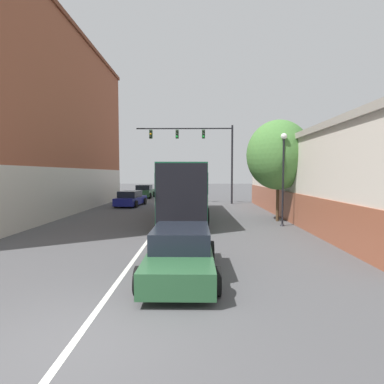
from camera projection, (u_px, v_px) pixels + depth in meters
name	position (u px, v px, depth m)	size (l,w,h in m)	color
ground_plane	(74.00, 342.00, 5.00)	(160.00, 160.00, 0.00)	#4C4C4F
lane_center_line	(164.00, 219.00, 18.63)	(0.14, 39.31, 0.01)	silver
building_left_brick	(29.00, 119.00, 21.34)	(7.16, 23.47, 13.28)	#995138
building_right_storefront	(343.00, 177.00, 18.28)	(7.36, 21.93, 5.00)	beige
bus	(184.00, 188.00, 19.47)	(2.92, 11.78, 3.36)	#145133
hatchback_foreground	(181.00, 253.00, 8.27)	(1.98, 4.25, 1.31)	#285633
parked_car_left_near	(144.00, 192.00, 35.19)	(2.11, 3.92, 1.51)	#285633
parked_car_left_mid	(131.00, 199.00, 26.13)	(2.27, 4.51, 1.33)	navy
traffic_signal_gantry	(201.00, 145.00, 27.88)	(9.02, 0.36, 7.32)	black
street_lamp	(283.00, 172.00, 15.96)	(0.33, 0.33, 4.96)	black
street_tree_near	(278.00, 155.00, 17.56)	(3.71, 3.34, 5.96)	#4C3823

